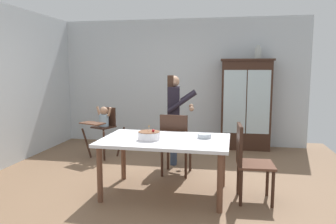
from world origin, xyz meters
The scene contains 11 objects.
ground_plane centered at (0.00, 0.00, 0.00)m, with size 6.24×6.24×0.00m, color brown.
wall_back centered at (0.00, 2.63, 1.35)m, with size 5.32×0.06×2.70m, color silver.
china_cabinet centered at (1.39, 2.37, 0.92)m, with size 1.04×0.48×1.84m.
ceramic_vase centered at (1.59, 2.37, 1.96)m, with size 0.13×0.13×0.27m.
high_chair_with_toddler centered at (-1.23, 1.22, 0.65)m, with size 0.75×0.82×0.95m.
adult_person centered at (0.12, 1.04, 0.97)m, with size 0.55×0.53×1.53m.
dining_table centered at (0.23, -0.33, 0.66)m, with size 1.66×1.07×0.74m.
birthday_cake centered at (0.04, -0.43, 0.79)m, with size 0.28×0.28×0.19m.
serving_bowl centered at (0.72, -0.20, 0.77)m, with size 0.18×0.18×0.06m, color #B2BCC6.
dining_chair_far_side centered at (0.24, 0.40, 0.56)m, with size 0.47×0.47×0.96m.
dining_chair_right_end centered at (1.27, -0.36, 0.56)m, with size 0.46×0.46×0.96m.
Camera 1 is at (1.00, -4.33, 1.63)m, focal length 34.36 mm.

